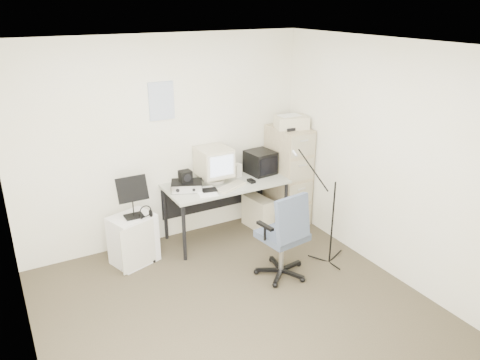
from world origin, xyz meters
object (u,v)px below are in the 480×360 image
side_cart (133,239)px  desk (226,210)px  filing_cabinet (288,175)px  office_chair (282,234)px

side_cart → desk: bearing=-16.0°
filing_cabinet → office_chair: filing_cabinet is taller
side_cart → office_chair: bearing=-56.8°
filing_cabinet → office_chair: (-0.85, -1.13, -0.15)m
filing_cabinet → side_cart: bearing=-177.9°
office_chair → side_cart: size_ratio=1.75×
desk → filing_cabinet: bearing=1.8°
desk → office_chair: 1.11m
filing_cabinet → office_chair: 1.42m
desk → side_cart: size_ratio=2.60×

